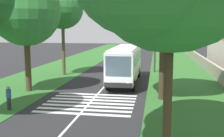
% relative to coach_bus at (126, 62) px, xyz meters
% --- Properties ---
extents(ground, '(160.00, 160.00, 0.00)m').
position_rel_coach_bus_xyz_m(ground, '(-7.22, 1.80, -2.15)').
color(ground, '#262628').
extents(grass_verge_left, '(120.00, 8.00, 0.04)m').
position_rel_coach_bus_xyz_m(grass_verge_left, '(7.78, 10.00, -2.13)').
color(grass_verge_left, '#2D6628').
rests_on(grass_verge_left, ground).
extents(grass_verge_right, '(120.00, 8.00, 0.04)m').
position_rel_coach_bus_xyz_m(grass_verge_right, '(7.78, -6.40, -2.13)').
color(grass_verge_right, '#2D6628').
rests_on(grass_verge_right, ground).
extents(centre_line, '(110.00, 0.16, 0.01)m').
position_rel_coach_bus_xyz_m(centre_line, '(7.78, 1.80, -2.14)').
color(centre_line, silver).
rests_on(centre_line, ground).
extents(coach_bus, '(11.16, 2.62, 3.73)m').
position_rel_coach_bus_xyz_m(coach_bus, '(0.00, 0.00, 0.00)').
color(coach_bus, white).
rests_on(coach_bus, ground).
extents(zebra_crossing, '(5.85, 6.80, 0.01)m').
position_rel_coach_bus_xyz_m(zebra_crossing, '(-8.37, 1.80, -2.14)').
color(zebra_crossing, silver).
rests_on(zebra_crossing, ground).
extents(trailing_car_0, '(4.30, 1.78, 1.43)m').
position_rel_coach_bus_xyz_m(trailing_car_0, '(19.54, 3.37, -1.48)').
color(trailing_car_0, gold).
rests_on(trailing_car_0, ground).
extents(trailing_car_1, '(4.30, 1.78, 1.43)m').
position_rel_coach_bus_xyz_m(trailing_car_1, '(27.98, 3.34, -1.48)').
color(trailing_car_1, silver).
rests_on(trailing_car_1, ground).
extents(roadside_tree_left_1, '(7.04, 6.10, 10.14)m').
position_rel_coach_bus_xyz_m(roadside_tree_left_1, '(-5.31, 8.29, 4.83)').
color(roadside_tree_left_1, '#4C3826').
rests_on(roadside_tree_left_1, grass_verge_left).
extents(roadside_tree_left_2, '(6.17, 4.93, 10.41)m').
position_rel_coach_bus_xyz_m(roadside_tree_left_2, '(3.53, 8.02, 5.66)').
color(roadside_tree_left_2, brown).
rests_on(roadside_tree_left_2, grass_verge_left).
extents(roadside_tree_right_1, '(6.91, 6.12, 11.54)m').
position_rel_coach_bus_xyz_m(roadside_tree_right_1, '(46.30, -3.31, 6.22)').
color(roadside_tree_right_1, brown).
rests_on(roadside_tree_right_1, grass_verge_right).
extents(utility_pole, '(0.24, 1.40, 8.12)m').
position_rel_coach_bus_xyz_m(utility_pole, '(7.33, -2.95, 2.10)').
color(utility_pole, '#473828').
rests_on(utility_pole, grass_verge_right).
extents(roadside_wall, '(70.00, 0.40, 1.50)m').
position_rel_coach_bus_xyz_m(roadside_wall, '(12.78, -9.80, -1.36)').
color(roadside_wall, '#9E937F').
rests_on(roadside_wall, grass_verge_right).
extents(pedestrian, '(0.34, 0.34, 1.69)m').
position_rel_coach_bus_xyz_m(pedestrian, '(-11.06, 6.86, -1.24)').
color(pedestrian, '#26262D').
rests_on(pedestrian, grass_verge_left).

